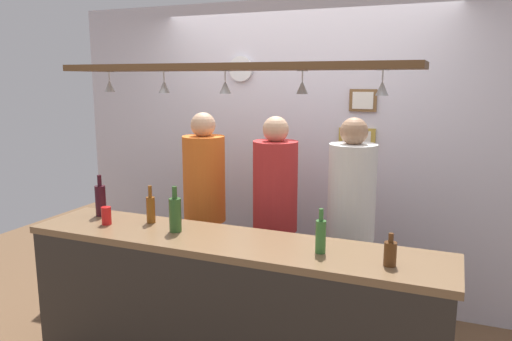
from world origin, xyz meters
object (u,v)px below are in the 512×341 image
(bottle_beer_brown_stubby, at_px, (390,253))
(picture_frame_upper_small, at_px, (363,100))
(person_left_orange_shirt, at_px, (204,195))
(bottle_wine_dark_red, at_px, (101,200))
(picture_frame_lower_pair, at_px, (357,139))
(person_right_white_patterned_shirt, at_px, (351,210))
(bottle_beer_amber_tall, at_px, (151,208))
(bottle_beer_green_import, at_px, (321,235))
(bottle_champagne_green, at_px, (175,214))
(person_middle_red_shirt, at_px, (275,203))
(wall_clock, at_px, (241,69))
(drink_can, at_px, (106,216))

(bottle_beer_brown_stubby, xyz_separation_m, picture_frame_upper_small, (-0.44, 1.47, 0.74))
(person_left_orange_shirt, distance_m, bottle_wine_dark_red, 0.83)
(picture_frame_lower_pair, bearing_deg, person_right_white_patterned_shirt, -81.31)
(person_right_white_patterned_shirt, height_order, bottle_beer_amber_tall, person_right_white_patterned_shirt)
(bottle_beer_green_import, height_order, bottle_champagne_green, bottle_champagne_green)
(person_middle_red_shirt, distance_m, bottle_wine_dark_red, 1.29)
(bottle_beer_green_import, relative_size, bottle_beer_brown_stubby, 1.44)
(person_left_orange_shirt, distance_m, wall_clock, 1.18)
(bottle_champagne_green, xyz_separation_m, picture_frame_lower_pair, (0.89, 1.39, 0.37))
(person_right_white_patterned_shirt, distance_m, bottle_beer_brown_stubby, 0.94)
(bottle_beer_green_import, relative_size, bottle_champagne_green, 0.87)
(drink_can, bearing_deg, person_right_white_patterned_shirt, 28.82)
(drink_can, bearing_deg, bottle_beer_brown_stubby, -1.04)
(bottle_beer_green_import, xyz_separation_m, bottle_beer_brown_stubby, (0.39, -0.05, -0.03))
(bottle_beer_brown_stubby, bearing_deg, person_left_orange_shirt, 151.35)
(person_left_orange_shirt, bearing_deg, person_middle_red_shirt, 0.00)
(drink_can, bearing_deg, bottle_wine_dark_red, 138.02)
(person_right_white_patterned_shirt, height_order, drink_can, person_right_white_patterned_shirt)
(picture_frame_lower_pair, bearing_deg, bottle_wine_dark_red, -141.29)
(person_middle_red_shirt, relative_size, bottle_wine_dark_red, 5.55)
(person_right_white_patterned_shirt, relative_size, picture_frame_upper_small, 7.61)
(person_middle_red_shirt, xyz_separation_m, bottle_champagne_green, (-0.40, -0.78, 0.07))
(drink_can, bearing_deg, person_middle_red_shirt, 41.94)
(person_middle_red_shirt, relative_size, bottle_beer_brown_stubby, 9.26)
(bottle_beer_amber_tall, distance_m, drink_can, 0.30)
(person_left_orange_shirt, relative_size, bottle_wine_dark_red, 5.59)
(bottle_beer_amber_tall, distance_m, bottle_beer_green_import, 1.25)
(bottle_beer_green_import, distance_m, bottle_champagne_green, 0.98)
(person_right_white_patterned_shirt, distance_m, bottle_wine_dark_red, 1.81)
(picture_frame_lower_pair, bearing_deg, person_middle_red_shirt, -128.76)
(bottle_beer_amber_tall, xyz_separation_m, bottle_wine_dark_red, (-0.44, 0.01, 0.02))
(person_middle_red_shirt, height_order, bottle_champagne_green, person_middle_red_shirt)
(person_left_orange_shirt, bearing_deg, bottle_champagne_green, -75.04)
(bottle_champagne_green, distance_m, picture_frame_upper_small, 1.81)
(person_middle_red_shirt, bearing_deg, bottle_beer_brown_stubby, -41.74)
(bottle_wine_dark_red, height_order, picture_frame_lower_pair, picture_frame_lower_pair)
(bottle_champagne_green, distance_m, picture_frame_lower_pair, 1.70)
(picture_frame_lower_pair, bearing_deg, bottle_beer_amber_tall, -131.90)
(person_middle_red_shirt, bearing_deg, person_right_white_patterned_shirt, -0.00)
(bottle_beer_amber_tall, height_order, picture_frame_upper_small, picture_frame_upper_small)
(bottle_beer_green_import, relative_size, wall_clock, 1.18)
(person_left_orange_shirt, relative_size, person_middle_red_shirt, 1.01)
(bottle_beer_brown_stubby, relative_size, bottle_champagne_green, 0.60)
(person_left_orange_shirt, distance_m, person_right_white_patterned_shirt, 1.19)
(person_middle_red_shirt, distance_m, person_right_white_patterned_shirt, 0.58)
(person_left_orange_shirt, bearing_deg, person_right_white_patterned_shirt, 0.00)
(person_left_orange_shirt, distance_m, bottle_champagne_green, 0.81)
(person_middle_red_shirt, bearing_deg, bottle_beer_amber_tall, -134.49)
(person_middle_red_shirt, bearing_deg, drink_can, -138.06)
(bottle_beer_green_import, bearing_deg, drink_can, -179.38)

